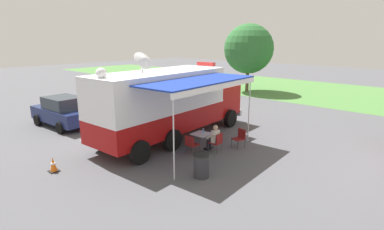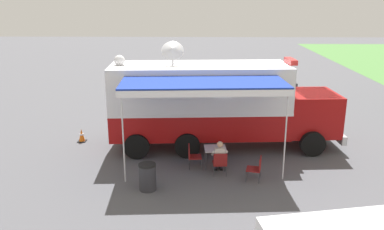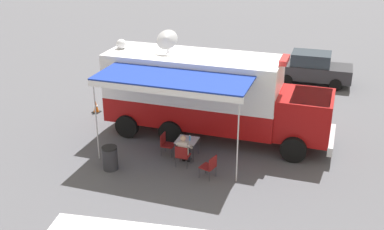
{
  "view_description": "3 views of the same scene",
  "coord_description": "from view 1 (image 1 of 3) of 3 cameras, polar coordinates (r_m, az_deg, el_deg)",
  "views": [
    {
      "loc": [
        10.78,
        -9.48,
        4.98
      ],
      "look_at": [
        1.23,
        0.93,
        1.41
      ],
      "focal_mm": 28.17,
      "sensor_mm": 36.0,
      "label": 1
    },
    {
      "loc": [
        15.96,
        0.08,
        6.06
      ],
      "look_at": [
        0.56,
        -0.29,
        1.54
      ],
      "focal_mm": 37.29,
      "sensor_mm": 36.0,
      "label": 2
    },
    {
      "loc": [
        17.25,
        6.89,
        8.72
      ],
      "look_at": [
        0.41,
        0.13,
        1.03
      ],
      "focal_mm": 44.09,
      "sensor_mm": 36.0,
      "label": 3
    }
  ],
  "objects": [
    {
      "name": "lot_stripe",
      "position": [
        17.51,
        -13.61,
        -2.73
      ],
      "size": [
        0.42,
        4.8,
        0.01
      ],
      "primitive_type": "cube",
      "rotation": [
        0.0,
        0.0,
        0.06
      ],
      "color": "silver",
      "rests_on": "ground"
    },
    {
      "name": "water_bottle",
      "position": [
        14.01,
        2.13,
        -3.02
      ],
      "size": [
        0.07,
        0.07,
        0.22
      ],
      "color": "#4C99D8",
      "rests_on": "folding_table"
    },
    {
      "name": "folding_chair_beside_table",
      "position": [
        13.35,
        -0.17,
        -5.36
      ],
      "size": [
        0.51,
        0.51,
        0.87
      ],
      "color": "maroon",
      "rests_on": "ground"
    },
    {
      "name": "car_far_corner",
      "position": [
        23.84,
        -13.06,
        3.92
      ],
      "size": [
        2.26,
        4.33,
        1.76
      ],
      "color": "#2D2D33",
      "rests_on": "ground"
    },
    {
      "name": "trash_bin",
      "position": [
        11.25,
        1.8,
        -9.53
      ],
      "size": [
        0.57,
        0.57,
        0.91
      ],
      "color": "#2D2D33",
      "rests_on": "ground"
    },
    {
      "name": "command_truck",
      "position": [
        15.18,
        -3.93,
        2.62
      ],
      "size": [
        5.33,
        9.62,
        4.53
      ],
      "color": "#9E0F0F",
      "rests_on": "ground"
    },
    {
      "name": "grass_verge",
      "position": [
        32.08,
        22.42,
        4.2
      ],
      "size": [
        80.0,
        14.0,
        0.01
      ],
      "primitive_type": "cube",
      "color": "#4C7F3D",
      "rests_on": "ground"
    },
    {
      "name": "car_behind_truck",
      "position": [
        19.08,
        -23.26,
        0.61
      ],
      "size": [
        4.31,
        2.24,
        1.76
      ],
      "color": "navy",
      "rests_on": "ground"
    },
    {
      "name": "seated_responder",
      "position": [
        13.71,
        4.13,
        -4.25
      ],
      "size": [
        0.68,
        0.58,
        1.25
      ],
      "color": "silver",
      "rests_on": "ground"
    },
    {
      "name": "traffic_cone",
      "position": [
        12.9,
        -24.79,
        -8.55
      ],
      "size": [
        0.36,
        0.36,
        0.58
      ],
      "color": "black",
      "rests_on": "ground"
    },
    {
      "name": "folding_table",
      "position": [
        13.97,
        1.83,
        -3.77
      ],
      "size": [
        0.85,
        0.85,
        0.73
      ],
      "color": "silver",
      "rests_on": "ground"
    },
    {
      "name": "tree_far_left",
      "position": [
        29.85,
        10.67,
        12.21
      ],
      "size": [
        4.7,
        4.7,
        6.43
      ],
      "color": "brown",
      "rests_on": "ground"
    },
    {
      "name": "folding_chair_at_table",
      "position": [
        13.65,
        4.77,
        -4.95
      ],
      "size": [
        0.51,
        0.51,
        0.87
      ],
      "color": "maroon",
      "rests_on": "ground"
    },
    {
      "name": "ground_plane",
      "position": [
        15.2,
        -5.82,
        -5.01
      ],
      "size": [
        100.0,
        100.0,
        0.0
      ],
      "primitive_type": "plane",
      "color": "#515156"
    },
    {
      "name": "folding_chair_spare_by_truck",
      "position": [
        14.39,
        9.04,
        -4.07
      ],
      "size": [
        0.57,
        0.57,
        0.87
      ],
      "color": "maroon",
      "rests_on": "ground"
    }
  ]
}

